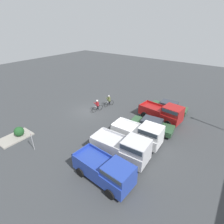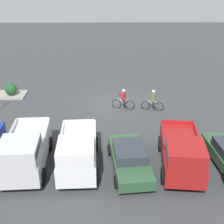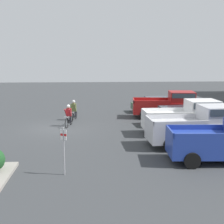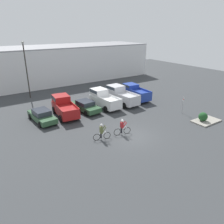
% 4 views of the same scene
% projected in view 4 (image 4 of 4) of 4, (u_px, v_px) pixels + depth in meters
% --- Properties ---
extents(ground_plane, '(80.00, 80.00, 0.00)m').
position_uv_depth(ground_plane, '(133.00, 136.00, 21.59)').
color(ground_plane, '#383A3D').
extents(warehouse_building, '(42.84, 10.28, 6.70)m').
position_uv_depth(warehouse_building, '(43.00, 65.00, 41.32)').
color(warehouse_building, silver).
rests_on(warehouse_building, ground_plane).
extents(sedan_0, '(2.23, 4.76, 1.40)m').
position_uv_depth(sedan_0, '(42.00, 116.00, 24.74)').
color(sedan_0, '#2D5133').
rests_on(sedan_0, ground_plane).
extents(pickup_truck_0, '(2.63, 5.24, 2.23)m').
position_uv_depth(pickup_truck_0, '(64.00, 106.00, 26.37)').
color(pickup_truck_0, maroon).
rests_on(pickup_truck_0, ground_plane).
extents(sedan_1, '(2.39, 4.86, 1.38)m').
position_uv_depth(sedan_1, '(85.00, 106.00, 27.79)').
color(sedan_1, '#2D5133').
rests_on(sedan_1, ground_plane).
extents(pickup_truck_1, '(2.34, 5.00, 2.27)m').
position_uv_depth(pickup_truck_1, '(103.00, 98.00, 29.13)').
color(pickup_truck_1, white).
rests_on(pickup_truck_1, ground_plane).
extents(pickup_truck_2, '(2.50, 5.27, 2.34)m').
position_uv_depth(pickup_truck_2, '(121.00, 95.00, 30.52)').
color(pickup_truck_2, silver).
rests_on(pickup_truck_2, ground_plane).
extents(pickup_truck_3, '(2.36, 4.97, 2.08)m').
position_uv_depth(pickup_truck_3, '(135.00, 92.00, 32.27)').
color(pickup_truck_3, '#233D9E').
rests_on(pickup_truck_3, ground_plane).
extents(cyclist_0, '(1.77, 0.55, 1.65)m').
position_uv_depth(cyclist_0, '(122.00, 127.00, 21.61)').
color(cyclist_0, black).
rests_on(cyclist_0, ground_plane).
extents(cyclist_1, '(1.72, 0.55, 1.67)m').
position_uv_depth(cyclist_1, '(102.00, 132.00, 20.63)').
color(cyclist_1, black).
rests_on(cyclist_1, ground_plane).
extents(fire_lane_sign, '(0.16, 0.28, 2.14)m').
position_uv_depth(fire_lane_sign, '(183.00, 103.00, 26.87)').
color(fire_lane_sign, '#9E9EA3').
rests_on(fire_lane_sign, ground_plane).
extents(lamppost, '(0.36, 0.36, 8.26)m').
position_uv_depth(lamppost, '(26.00, 66.00, 31.60)').
color(lamppost, '#2D2823').
rests_on(lamppost, ground_plane).
extents(curb_island, '(3.18, 1.93, 0.15)m').
position_uv_depth(curb_island, '(206.00, 121.00, 24.87)').
color(curb_island, gray).
rests_on(curb_island, ground_plane).
extents(shrub, '(1.00, 1.00, 1.00)m').
position_uv_depth(shrub, '(203.00, 117.00, 24.54)').
color(shrub, '#1E4C23').
rests_on(shrub, curb_island).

